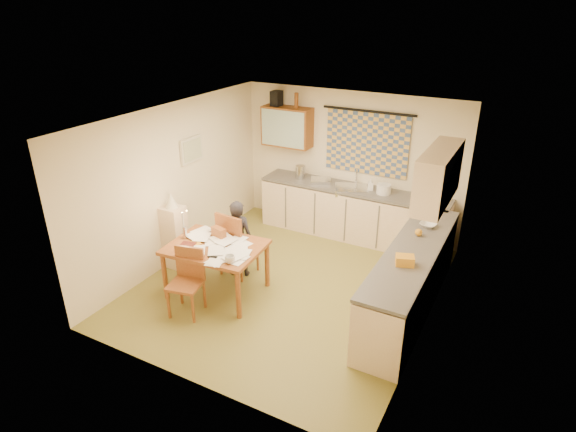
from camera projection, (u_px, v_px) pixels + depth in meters
The scene contains 44 objects.
floor at pixel (289, 286), 7.14m from camera, with size 4.00×4.50×0.02m, color olive.
ceiling at pixel (289, 117), 6.10m from camera, with size 4.00×4.50×0.02m, color white.
wall_back at pixel (350, 163), 8.44m from camera, with size 4.00×0.02×2.50m, color beige.
wall_front at pixel (183, 287), 4.81m from camera, with size 4.00×0.02×2.50m, color beige.
wall_left at pixel (176, 184), 7.49m from camera, with size 0.02×4.50×2.50m, color beige.
wall_right at pixel (437, 239), 5.76m from camera, with size 0.02×4.50×2.50m, color beige.
window_blind at pixel (367, 143), 8.11m from camera, with size 1.45×0.03×1.05m, color #3B5483.
curtain_rod at pixel (369, 111), 7.87m from camera, with size 0.04×0.04×1.60m, color black.
wall_cabinet at pixel (287, 127), 8.56m from camera, with size 0.90×0.34×0.70m, color brown.
wall_cabinet_glass at pixel (283, 129), 8.42m from camera, with size 0.84×0.02×0.64m, color #99B2A5.
upper_cabinet_right at pixel (439, 176), 6.03m from camera, with size 0.34×1.30×0.70m, color beige.
framed_print at pixel (191, 150), 7.61m from camera, with size 0.04×0.50×0.40m, color beige.
print_canvas at pixel (193, 150), 7.60m from camera, with size 0.01×0.42×0.32m, color silver.
counter_back at pixel (352, 213), 8.43m from camera, with size 3.30×0.62×0.92m.
counter_right at pixel (410, 280), 6.43m from camera, with size 0.62×2.95×0.92m.
stove at pixel (385, 326), 5.58m from camera, with size 0.54×0.54×0.84m.
sink at pixel (351, 190), 8.27m from camera, with size 0.55×0.45×0.10m, color silver.
tap at pixel (357, 177), 8.33m from camera, with size 0.03×0.03×0.28m, color silver.
dish_rack at pixel (321, 181), 8.49m from camera, with size 0.35×0.30×0.06m, color silver.
kettle at pixel (300, 172), 8.63m from camera, with size 0.18×0.18×0.24m, color silver.
mixing_bowl at pixel (384, 189), 7.98m from camera, with size 0.24×0.24×0.16m, color white.
soap_bottle at pixel (371, 184), 8.11m from camera, with size 0.11×0.11×0.20m, color white.
bowl at pixel (428, 225), 6.83m from camera, with size 0.27×0.27×0.06m, color white.
orange_bag at pixel (405, 260), 5.84m from camera, with size 0.22×0.16×0.12m, color orange.
fruit_orange at pixel (419, 232), 6.56m from camera, with size 0.10×0.10×0.10m, color orange.
speaker at pixel (277, 98), 8.45m from camera, with size 0.16×0.20×0.26m, color black.
bottle_green at pixel (278, 98), 8.44m from camera, with size 0.07×0.07×0.26m, color #195926.
bottle_brown at pixel (296, 100), 8.29m from camera, with size 0.07×0.07×0.26m, color brown.
dining_table at pixel (217, 269), 6.83m from camera, with size 1.36×1.08×0.75m.
chair_far at pixel (238, 254), 7.33m from camera, with size 0.51×0.51×1.04m.
chair_near at pixel (187, 294), 6.42m from camera, with size 0.49×0.49×0.91m.
person at pixel (238, 238), 7.19m from camera, with size 0.51×0.42×1.22m, color black.
shelf_stand at pixel (175, 237), 7.46m from camera, with size 0.32×0.30×1.01m, color beige.
lampshade at pixel (171, 200), 7.21m from camera, with size 0.20×0.20×0.22m, color beige.
letter_rack at pixel (219, 233), 6.87m from camera, with size 0.22×0.10×0.16m, color brown.
mug at pixel (230, 259), 6.23m from camera, with size 0.14×0.14×0.11m, color white.
magazine at pixel (179, 246), 6.64m from camera, with size 0.27×0.32×0.03m, color maroon.
book at pixel (188, 243), 6.73m from camera, with size 0.23×0.28×0.02m, color orange.
orange_box at pixel (185, 249), 6.54m from camera, with size 0.12×0.08×0.04m, color orange.
eyeglasses at pixel (213, 257), 6.37m from camera, with size 0.13×0.04×0.02m, color black.
candle_holder at pixel (185, 232), 6.85m from camera, with size 0.06×0.06×0.18m, color silver.
candle at pixel (183, 220), 6.77m from camera, with size 0.02×0.02×0.22m, color white.
candle_flame at pixel (187, 211), 6.75m from camera, with size 0.02×0.02×0.02m, color #FFCC66.
papers at pixel (220, 246), 6.65m from camera, with size 1.18×0.95×0.03m.
Camera 1 is at (2.85, -5.37, 3.88)m, focal length 30.00 mm.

